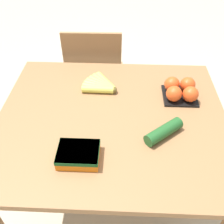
{
  "coord_description": "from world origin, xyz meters",
  "views": [
    {
      "loc": [
        0.04,
        -0.94,
        1.63
      ],
      "look_at": [
        0.0,
        0.0,
        0.78
      ],
      "focal_mm": 42.0,
      "sensor_mm": 36.0,
      "label": 1
    }
  ],
  "objects_px": {
    "banana_bunch": "(101,85)",
    "tomato_pack": "(181,90)",
    "carrot_bag": "(78,154)",
    "chair": "(95,78)",
    "cucumber_near": "(164,131)"
  },
  "relations": [
    {
      "from": "chair",
      "to": "carrot_bag",
      "type": "xyz_separation_m",
      "value": [
        0.03,
        -0.97,
        0.3
      ]
    },
    {
      "from": "tomato_pack",
      "to": "carrot_bag",
      "type": "bearing_deg",
      "value": -137.82
    },
    {
      "from": "banana_bunch",
      "to": "cucumber_near",
      "type": "bearing_deg",
      "value": -48.27
    },
    {
      "from": "chair",
      "to": "banana_bunch",
      "type": "distance_m",
      "value": 0.57
    },
    {
      "from": "banana_bunch",
      "to": "chair",
      "type": "bearing_deg",
      "value": 100.58
    },
    {
      "from": "chair",
      "to": "cucumber_near",
      "type": "relative_size",
      "value": 4.91
    },
    {
      "from": "banana_bunch",
      "to": "tomato_pack",
      "type": "relative_size",
      "value": 1.07
    },
    {
      "from": "chair",
      "to": "tomato_pack",
      "type": "relative_size",
      "value": 5.15
    },
    {
      "from": "carrot_bag",
      "to": "cucumber_near",
      "type": "distance_m",
      "value": 0.39
    },
    {
      "from": "chair",
      "to": "carrot_bag",
      "type": "height_order",
      "value": "chair"
    },
    {
      "from": "carrot_bag",
      "to": "cucumber_near",
      "type": "height_order",
      "value": "cucumber_near"
    },
    {
      "from": "tomato_pack",
      "to": "cucumber_near",
      "type": "distance_m",
      "value": 0.31
    },
    {
      "from": "banana_bunch",
      "to": "carrot_bag",
      "type": "bearing_deg",
      "value": -96.62
    },
    {
      "from": "banana_bunch",
      "to": "tomato_pack",
      "type": "xyz_separation_m",
      "value": [
        0.42,
        -0.05,
        0.03
      ]
    },
    {
      "from": "carrot_bag",
      "to": "cucumber_near",
      "type": "bearing_deg",
      "value": 21.71
    }
  ]
}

